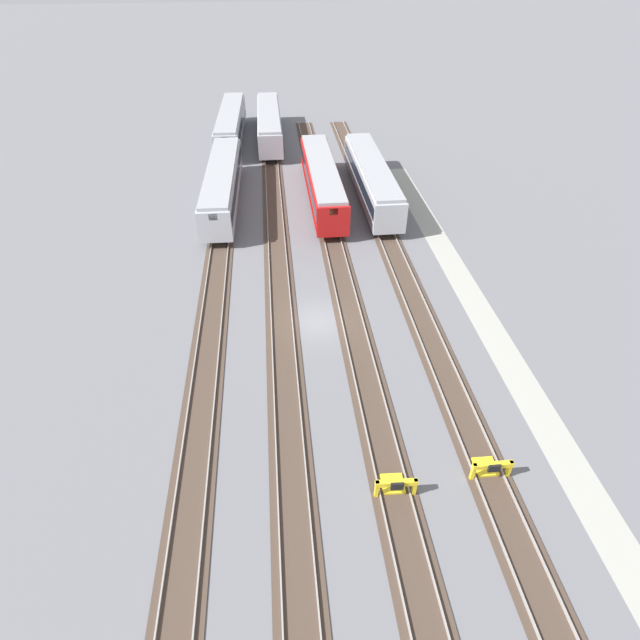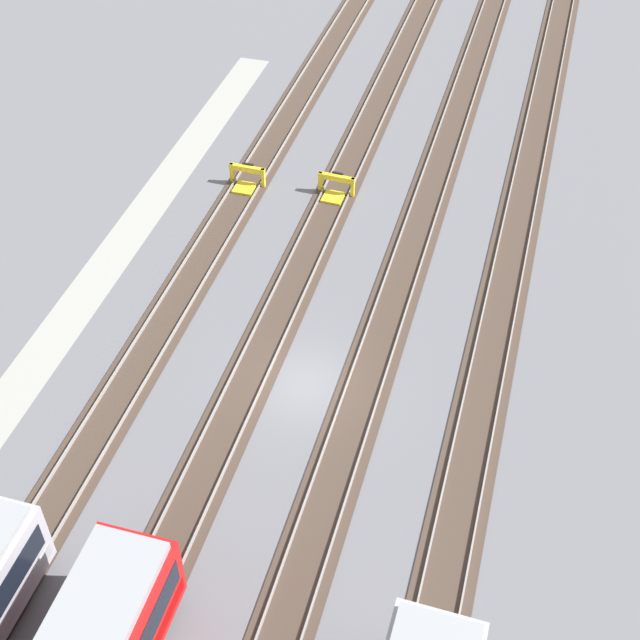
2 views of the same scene
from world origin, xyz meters
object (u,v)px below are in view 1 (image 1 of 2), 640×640
(bumper_stop_nearest_track, at_px, (489,467))
(subway_car_front_row_leftmost, at_px, (269,124))
(subway_car_front_row_right_inner, at_px, (222,185))
(bumper_stop_near_inner_track, at_px, (395,485))
(subway_car_front_row_centre, at_px, (372,179))
(subway_car_front_row_left_inner, at_px, (231,124))
(subway_car_front_row_rightmost, at_px, (322,181))

(bumper_stop_nearest_track, bearing_deg, subway_car_front_row_leftmost, 10.67)
(subway_car_front_row_right_inner, distance_m, bumper_stop_near_inner_track, 34.48)
(subway_car_front_row_centre, xyz_separation_m, bumper_stop_near_inner_track, (-33.06, 4.85, -1.53))
(bumper_stop_nearest_track, bearing_deg, subway_car_front_row_left_inner, 15.65)
(subway_car_front_row_left_inner, xyz_separation_m, subway_car_front_row_right_inner, (-19.11, 0.04, 0.00))
(subway_car_front_row_leftmost, xyz_separation_m, subway_car_front_row_rightmost, (-18.73, -4.78, 0.00))
(subway_car_front_row_centre, distance_m, bumper_stop_near_inner_track, 33.45)
(subway_car_front_row_left_inner, xyz_separation_m, bumper_stop_near_inner_track, (-52.17, -9.65, -1.53))
(subway_car_front_row_leftmost, distance_m, subway_car_front_row_rightmost, 19.33)
(subway_car_front_row_leftmost, xyz_separation_m, bumper_stop_near_inner_track, (-51.79, -4.83, -1.53))
(subway_car_front_row_right_inner, relative_size, subway_car_front_row_rightmost, 1.00)
(bumper_stop_nearest_track, bearing_deg, bumper_stop_near_inner_track, 95.88)
(subway_car_front_row_centre, bearing_deg, subway_car_front_row_left_inner, 37.18)
(subway_car_front_row_leftmost, bearing_deg, subway_car_front_row_rightmost, -165.69)
(bumper_stop_nearest_track, height_order, bumper_stop_near_inner_track, same)
(subway_car_front_row_centre, relative_size, bumper_stop_nearest_track, 8.99)
(subway_car_front_row_left_inner, relative_size, bumper_stop_near_inner_track, 8.99)
(subway_car_front_row_leftmost, xyz_separation_m, bumper_stop_nearest_track, (-51.29, -9.66, -1.53))
(subway_car_front_row_rightmost, relative_size, bumper_stop_near_inner_track, 8.97)
(subway_car_front_row_centre, relative_size, bumper_stop_near_inner_track, 8.97)
(subway_car_front_row_leftmost, relative_size, subway_car_front_row_right_inner, 1.00)
(bumper_stop_nearest_track, relative_size, bumper_stop_near_inner_track, 1.00)
(subway_car_front_row_left_inner, xyz_separation_m, bumper_stop_nearest_track, (-51.67, -14.47, -1.53))
(subway_car_front_row_right_inner, xyz_separation_m, bumper_stop_near_inner_track, (-33.06, -9.69, -1.53))
(subway_car_front_row_left_inner, bearing_deg, subway_car_front_row_rightmost, -153.34)
(subway_car_front_row_centre, bearing_deg, bumper_stop_nearest_track, 179.97)
(subway_car_front_row_leftmost, height_order, subway_car_front_row_centre, same)
(bumper_stop_near_inner_track, bearing_deg, subway_car_front_row_centre, -8.34)
(subway_car_front_row_leftmost, distance_m, bumper_stop_nearest_track, 52.21)
(subway_car_front_row_leftmost, distance_m, subway_car_front_row_right_inner, 19.35)
(subway_car_front_row_rightmost, bearing_deg, subway_car_front_row_leftmost, 14.31)
(subway_car_front_row_left_inner, height_order, subway_car_front_row_right_inner, same)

